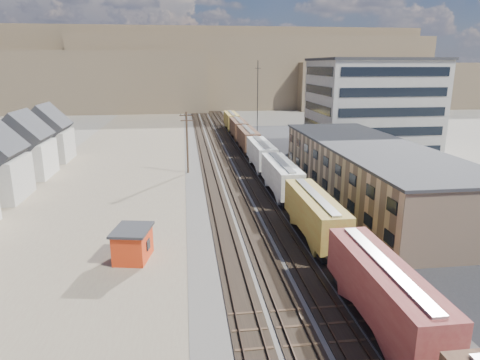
{
  "coord_description": "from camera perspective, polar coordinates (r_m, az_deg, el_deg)",
  "views": [
    {
      "loc": [
        -8.82,
        -26.48,
        17.13
      ],
      "look_at": [
        -2.07,
        25.49,
        3.0
      ],
      "focal_mm": 32.0,
      "sensor_mm": 36.0,
      "label": 1
    }
  ],
  "objects": [
    {
      "name": "parked_car_far",
      "position": [
        86.3,
        21.15,
        3.15
      ],
      "size": [
        1.95,
        4.66,
        1.58
      ],
      "primitive_type": "imported",
      "rotation": [
        0.0,
        0.0,
        -0.02
      ],
      "color": "silver",
      "rests_on": "ground"
    },
    {
      "name": "parked_car_blue",
      "position": [
        86.39,
        15.71,
        3.6
      ],
      "size": [
        5.52,
        5.74,
        1.52
      ],
      "primitive_type": "imported",
      "rotation": [
        0.0,
        0.0,
        0.73
      ],
      "color": "navy",
      "rests_on": "ground"
    },
    {
      "name": "ground",
      "position": [
        32.75,
        9.79,
        -16.69
      ],
      "size": [
        300.0,
        300.0,
        0.0
      ],
      "primitive_type": "plane",
      "color": "#6B6356",
      "rests_on": "ground"
    },
    {
      "name": "radio_mast",
      "position": [
        88.11,
        2.35,
        9.86
      ],
      "size": [
        1.2,
        0.16,
        18.0
      ],
      "color": "black",
      "rests_on": "ground"
    },
    {
      "name": "dirt_yard",
      "position": [
        69.55,
        -16.41,
        0.22
      ],
      "size": [
        24.0,
        180.0,
        0.03
      ],
      "primitive_type": "cube",
      "color": "#776252",
      "rests_on": "ground"
    },
    {
      "name": "hills_north",
      "position": [
        194.63,
        -4.91,
        14.15
      ],
      "size": [
        265.0,
        80.0,
        32.0
      ],
      "color": "brown",
      "rests_on": "ground"
    },
    {
      "name": "warehouse",
      "position": [
        58.3,
        16.93,
        1.06
      ],
      "size": [
        12.4,
        40.4,
        7.25
      ],
      "color": "tan",
      "rests_on": "ground"
    },
    {
      "name": "freight_train",
      "position": [
        64.74,
        4.03,
        2.26
      ],
      "size": [
        3.0,
        119.74,
        4.46
      ],
      "color": "black",
      "rests_on": "ground"
    },
    {
      "name": "office_tower",
      "position": [
        89.7,
        17.07,
        9.41
      ],
      "size": [
        22.6,
        18.6,
        18.45
      ],
      "color": "#9E998E",
      "rests_on": "ground"
    },
    {
      "name": "utility_pole_north",
      "position": [
        69.5,
        -7.06,
        5.17
      ],
      "size": [
        2.2,
        0.32,
        10.0
      ],
      "color": "#382619",
      "rests_on": "ground"
    },
    {
      "name": "maintenance_shed",
      "position": [
        40.22,
        -14.11,
        -8.22
      ],
      "size": [
        3.85,
        4.58,
        2.98
      ],
      "color": "red",
      "rests_on": "ground"
    },
    {
      "name": "ballast_bed",
      "position": [
        78.87,
        -0.81,
        2.57
      ],
      "size": [
        18.0,
        200.0,
        0.06
      ],
      "primitive_type": "cube",
      "color": "#4C4742",
      "rests_on": "ground"
    },
    {
      "name": "asphalt_lot",
      "position": [
        70.87,
        18.63,
        0.31
      ],
      "size": [
        26.0,
        120.0,
        0.04
      ],
      "primitive_type": "cube",
      "color": "#232326",
      "rests_on": "ground"
    },
    {
      "name": "rail_tracks",
      "position": [
        78.79,
        -1.2,
        2.61
      ],
      "size": [
        11.4,
        200.0,
        0.24
      ],
      "color": "black",
      "rests_on": "ground"
    }
  ]
}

